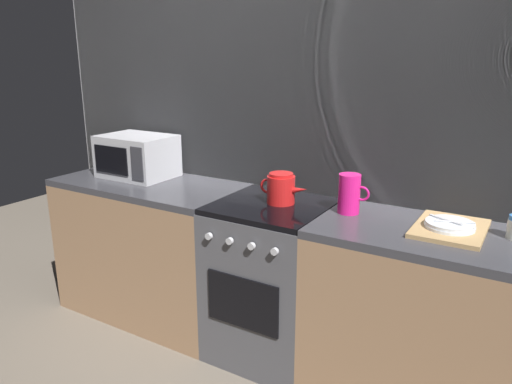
{
  "coord_description": "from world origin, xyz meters",
  "views": [
    {
      "loc": [
        1.21,
        -2.17,
        1.67
      ],
      "look_at": [
        -0.1,
        0.0,
        0.95
      ],
      "focal_mm": 34.06,
      "sensor_mm": 36.0,
      "label": 1
    }
  ],
  "objects": [
    {
      "name": "ground_plane",
      "position": [
        0.0,
        0.0,
        0.0
      ],
      "size": [
        8.0,
        8.0,
        0.0
      ],
      "primitive_type": "plane",
      "color": "#6B6054"
    },
    {
      "name": "counter_left",
      "position": [
        -0.9,
        0.0,
        0.45
      ],
      "size": [
        1.2,
        0.6,
        0.9
      ],
      "color": "#997251",
      "rests_on": "ground_plane"
    },
    {
      "name": "kettle",
      "position": [
        0.03,
        0.03,
        0.98
      ],
      "size": [
        0.28,
        0.15,
        0.17
      ],
      "color": "red",
      "rests_on": "stove_unit"
    },
    {
      "name": "pitcher",
      "position": [
        0.41,
        0.06,
        1.0
      ],
      "size": [
        0.16,
        0.11,
        0.2
      ],
      "color": "#E5197A",
      "rests_on": "counter_right"
    },
    {
      "name": "stove_unit",
      "position": [
        -0.0,
        -0.0,
        0.45
      ],
      "size": [
        0.6,
        0.63,
        0.9
      ],
      "color": "#4C4C51",
      "rests_on": "ground_plane"
    },
    {
      "name": "dish_pile",
      "position": [
        0.89,
        0.05,
        0.92
      ],
      "size": [
        0.3,
        0.4,
        0.06
      ],
      "color": "tan",
      "rests_on": "counter_right"
    },
    {
      "name": "back_wall",
      "position": [
        0.0,
        0.32,
        1.2
      ],
      "size": [
        3.6,
        0.05,
        2.4
      ],
      "color": "gray",
      "rests_on": "ground_plane"
    },
    {
      "name": "counter_right",
      "position": [
        0.9,
        0.0,
        0.45
      ],
      "size": [
        1.2,
        0.6,
        0.9
      ],
      "color": "#997251",
      "rests_on": "ground_plane"
    },
    {
      "name": "microwave",
      "position": [
        -1.05,
        0.08,
        1.04
      ],
      "size": [
        0.46,
        0.35,
        0.27
      ],
      "color": "#B2B2B7",
      "rests_on": "counter_left"
    }
  ]
}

